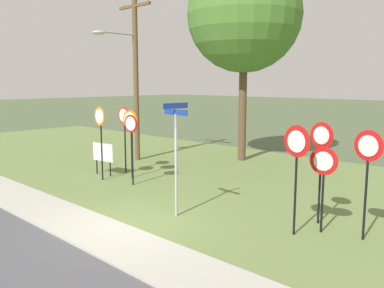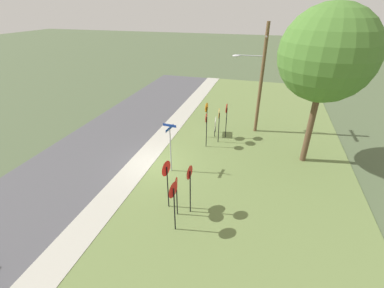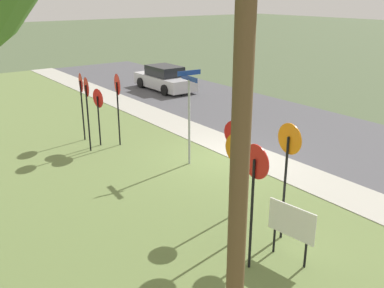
{
  "view_description": "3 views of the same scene",
  "coord_description": "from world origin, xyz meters",
  "px_view_note": "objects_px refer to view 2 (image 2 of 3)",
  "views": [
    {
      "loc": [
        8.08,
        -6.08,
        3.65
      ],
      "look_at": [
        -0.07,
        2.53,
        1.84
      ],
      "focal_mm": 38.04,
      "sensor_mm": 36.0,
      "label": 1
    },
    {
      "loc": [
        12.78,
        6.27,
        9.01
      ],
      "look_at": [
        -0.61,
        2.38,
        1.48
      ],
      "focal_mm": 24.48,
      "sensor_mm": 36.0,
      "label": 2
    },
    {
      "loc": [
        -10.27,
        9.16,
        5.35
      ],
      "look_at": [
        -0.91,
        2.26,
        1.28
      ],
      "focal_mm": 40.4,
      "sensor_mm": 36.0,
      "label": 3
    }
  ],
  "objects_px": {
    "yield_sign_far_right": "(173,196)",
    "notice_board": "(215,124)",
    "yield_sign_far_left": "(166,174)",
    "oak_tree_left": "(327,55)",
    "utility_pole": "(259,76)",
    "stop_sign_far_left": "(206,123)",
    "street_name_post": "(170,144)",
    "stop_sign_near_left": "(219,118)",
    "stop_sign_near_right": "(226,114)",
    "yield_sign_near_right": "(176,188)",
    "yield_sign_near_left": "(190,179)",
    "stop_sign_far_center": "(207,113)"
  },
  "relations": [
    {
      "from": "yield_sign_far_right",
      "to": "notice_board",
      "type": "distance_m",
      "value": 10.05
    },
    {
      "from": "yield_sign_far_left",
      "to": "oak_tree_left",
      "type": "height_order",
      "value": "oak_tree_left"
    },
    {
      "from": "utility_pole",
      "to": "yield_sign_far_right",
      "type": "bearing_deg",
      "value": -12.4
    },
    {
      "from": "stop_sign_far_left",
      "to": "street_name_post",
      "type": "xyz_separation_m",
      "value": [
        3.53,
        -1.28,
        0.04
      ]
    },
    {
      "from": "stop_sign_near_left",
      "to": "yield_sign_far_left",
      "type": "distance_m",
      "value": 7.55
    },
    {
      "from": "yield_sign_far_left",
      "to": "oak_tree_left",
      "type": "xyz_separation_m",
      "value": [
        -6.56,
        6.81,
        4.58
      ]
    },
    {
      "from": "stop_sign_near_right",
      "to": "utility_pole",
      "type": "xyz_separation_m",
      "value": [
        -1.82,
        1.94,
        2.39
      ]
    },
    {
      "from": "yield_sign_far_left",
      "to": "notice_board",
      "type": "xyz_separation_m",
      "value": [
        -8.66,
        0.57,
        -1.15
      ]
    },
    {
      "from": "yield_sign_near_right",
      "to": "yield_sign_far_right",
      "type": "height_order",
      "value": "yield_sign_far_right"
    },
    {
      "from": "stop_sign_far_left",
      "to": "yield_sign_near_left",
      "type": "height_order",
      "value": "yield_sign_near_left"
    },
    {
      "from": "yield_sign_far_left",
      "to": "notice_board",
      "type": "relative_size",
      "value": 2.11
    },
    {
      "from": "stop_sign_far_center",
      "to": "utility_pole",
      "type": "relative_size",
      "value": 0.34
    },
    {
      "from": "stop_sign_near_right",
      "to": "stop_sign_far_center",
      "type": "bearing_deg",
      "value": -73.14
    },
    {
      "from": "yield_sign_far_left",
      "to": "yield_sign_far_right",
      "type": "bearing_deg",
      "value": 42.0
    },
    {
      "from": "oak_tree_left",
      "to": "yield_sign_far_right",
      "type": "bearing_deg",
      "value": -37.23
    },
    {
      "from": "stop_sign_far_center",
      "to": "yield_sign_far_right",
      "type": "bearing_deg",
      "value": 8.95
    },
    {
      "from": "yield_sign_near_right",
      "to": "street_name_post",
      "type": "relative_size",
      "value": 0.69
    },
    {
      "from": "stop_sign_near_left",
      "to": "stop_sign_far_center",
      "type": "height_order",
      "value": "stop_sign_far_center"
    },
    {
      "from": "stop_sign_far_left",
      "to": "yield_sign_near_right",
      "type": "distance_m",
      "value": 6.97
    },
    {
      "from": "yield_sign_near_right",
      "to": "street_name_post",
      "type": "distance_m",
      "value": 3.77
    },
    {
      "from": "stop_sign_near_right",
      "to": "utility_pole",
      "type": "distance_m",
      "value": 3.57
    },
    {
      "from": "stop_sign_near_left",
      "to": "utility_pole",
      "type": "distance_m",
      "value": 4.32
    },
    {
      "from": "yield_sign_far_left",
      "to": "notice_board",
      "type": "bearing_deg",
      "value": -173.32
    },
    {
      "from": "utility_pole",
      "to": "notice_board",
      "type": "bearing_deg",
      "value": -61.19
    },
    {
      "from": "stop_sign_far_center",
      "to": "street_name_post",
      "type": "height_order",
      "value": "street_name_post"
    },
    {
      "from": "stop_sign_far_center",
      "to": "oak_tree_left",
      "type": "distance_m",
      "value": 8.31
    },
    {
      "from": "yield_sign_near_left",
      "to": "utility_pole",
      "type": "bearing_deg",
      "value": 175.23
    },
    {
      "from": "stop_sign_near_right",
      "to": "yield_sign_far_left",
      "type": "bearing_deg",
      "value": -8.75
    },
    {
      "from": "stop_sign_near_right",
      "to": "yield_sign_near_right",
      "type": "bearing_deg",
      "value": -4.51
    },
    {
      "from": "stop_sign_near_right",
      "to": "street_name_post",
      "type": "height_order",
      "value": "street_name_post"
    },
    {
      "from": "yield_sign_far_left",
      "to": "utility_pole",
      "type": "distance_m",
      "value": 10.97
    },
    {
      "from": "yield_sign_far_left",
      "to": "oak_tree_left",
      "type": "distance_m",
      "value": 10.51
    },
    {
      "from": "stop_sign_far_center",
      "to": "stop_sign_near_left",
      "type": "bearing_deg",
      "value": 67.8
    },
    {
      "from": "stop_sign_far_left",
      "to": "stop_sign_far_center",
      "type": "distance_m",
      "value": 1.46
    },
    {
      "from": "stop_sign_near_left",
      "to": "street_name_post",
      "type": "relative_size",
      "value": 0.84
    },
    {
      "from": "stop_sign_near_left",
      "to": "yield_sign_far_right",
      "type": "relative_size",
      "value": 1.0
    },
    {
      "from": "yield_sign_far_right",
      "to": "notice_board",
      "type": "bearing_deg",
      "value": -168.2
    },
    {
      "from": "street_name_post",
      "to": "yield_sign_far_left",
      "type": "bearing_deg",
      "value": 22.84
    },
    {
      "from": "stop_sign_far_left",
      "to": "yield_sign_near_left",
      "type": "xyz_separation_m",
      "value": [
        6.62,
        0.8,
        0.16
      ]
    },
    {
      "from": "stop_sign_far_left",
      "to": "utility_pole",
      "type": "relative_size",
      "value": 0.32
    },
    {
      "from": "stop_sign_far_left",
      "to": "oak_tree_left",
      "type": "height_order",
      "value": "oak_tree_left"
    },
    {
      "from": "yield_sign_far_right",
      "to": "yield_sign_near_right",
      "type": "bearing_deg",
      "value": -156.22
    },
    {
      "from": "notice_board",
      "to": "yield_sign_far_right",
      "type": "bearing_deg",
      "value": -6.12
    },
    {
      "from": "yield_sign_near_left",
      "to": "stop_sign_near_left",
      "type": "bearing_deg",
      "value": -171.75
    },
    {
      "from": "stop_sign_near_right",
      "to": "stop_sign_far_left",
      "type": "relative_size",
      "value": 1.06
    },
    {
      "from": "yield_sign_far_right",
      "to": "utility_pole",
      "type": "distance_m",
      "value": 12.03
    },
    {
      "from": "stop_sign_near_right",
      "to": "yield_sign_far_right",
      "type": "relative_size",
      "value": 1.04
    },
    {
      "from": "oak_tree_left",
      "to": "stop_sign_near_left",
      "type": "bearing_deg",
      "value": -99.0
    },
    {
      "from": "yield_sign_far_left",
      "to": "yield_sign_far_right",
      "type": "height_order",
      "value": "yield_sign_far_left"
    },
    {
      "from": "stop_sign_far_center",
      "to": "stop_sign_near_right",
      "type": "bearing_deg",
      "value": 110.19
    }
  ]
}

